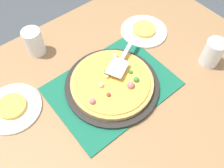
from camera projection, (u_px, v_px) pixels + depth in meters
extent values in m
plane|color=#3D4247|center=(112.00, 148.00, 1.59)|extent=(8.00, 8.00, 0.00)
cube|color=olive|center=(112.00, 89.00, 0.98)|extent=(1.40, 1.00, 0.03)
cube|color=olive|center=(142.00, 30.00, 1.70)|extent=(0.07, 0.07, 0.72)
cube|color=#145B42|center=(112.00, 86.00, 0.96)|extent=(0.48, 0.36, 0.01)
cylinder|color=black|center=(112.00, 85.00, 0.95)|extent=(0.38, 0.38, 0.01)
cylinder|color=tan|center=(112.00, 83.00, 0.94)|extent=(0.33, 0.33, 0.02)
cylinder|color=gold|center=(112.00, 81.00, 0.93)|extent=(0.30, 0.30, 0.01)
sphere|color=#B76675|center=(92.00, 101.00, 0.87)|extent=(0.02, 0.02, 0.02)
sphere|color=#E5CC7F|center=(101.00, 85.00, 0.91)|extent=(0.02, 0.02, 0.02)
sphere|color=#338433|center=(117.00, 60.00, 0.98)|extent=(0.02, 0.02, 0.02)
sphere|color=#E5CC7F|center=(115.00, 56.00, 0.99)|extent=(0.02, 0.02, 0.02)
sphere|color=#B76675|center=(131.00, 85.00, 0.90)|extent=(0.03, 0.03, 0.03)
sphere|color=#338433|center=(136.00, 80.00, 0.92)|extent=(0.02, 0.02, 0.02)
sphere|color=#E5CC7F|center=(107.00, 76.00, 0.93)|extent=(0.02, 0.02, 0.02)
sphere|color=red|center=(109.00, 95.00, 0.88)|extent=(0.02, 0.02, 0.02)
sphere|color=#338433|center=(131.00, 72.00, 0.94)|extent=(0.02, 0.02, 0.02)
sphere|color=#338433|center=(107.00, 72.00, 0.94)|extent=(0.02, 0.02, 0.02)
cylinder|color=white|center=(13.00, 108.00, 0.90)|extent=(0.22, 0.22, 0.01)
cylinder|color=white|center=(144.00, 31.00, 1.14)|extent=(0.22, 0.22, 0.01)
cylinder|color=gold|center=(12.00, 106.00, 0.89)|extent=(0.11, 0.11, 0.02)
cylinder|color=#EAB747|center=(144.00, 29.00, 1.13)|extent=(0.11, 0.11, 0.02)
cylinder|color=white|center=(212.00, 53.00, 0.99)|extent=(0.08, 0.08, 0.12)
cylinder|color=white|center=(34.00, 42.00, 1.02)|extent=(0.08, 0.08, 0.12)
cube|color=silver|center=(117.00, 67.00, 0.93)|extent=(0.11, 0.10, 0.00)
cube|color=#B2B2B7|center=(128.00, 48.00, 0.99)|extent=(0.13, 0.08, 0.01)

